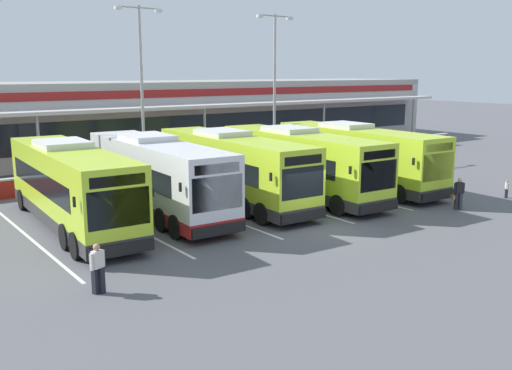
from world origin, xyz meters
name	(u,v)px	position (x,y,z in m)	size (l,w,h in m)	color
ground_plane	(313,229)	(0.00, 0.00, 0.00)	(200.00, 200.00, 0.00)	#56565B
terminal_building	(90,120)	(0.00, 26.91, 3.01)	(70.00, 13.00, 6.00)	#B7B7B2
red_barrier_wall	(162,171)	(0.00, 14.50, 0.56)	(60.00, 0.40, 1.10)	maroon
coach_bus_leftmost	(71,187)	(-8.40, 6.67, 1.79)	(3.37, 12.26, 3.78)	#B7DB2D
coach_bus_left_centre	(156,177)	(-4.20, 6.76, 1.79)	(3.37, 12.26, 3.78)	silver
coach_bus_centre	(232,169)	(0.00, 6.40, 1.79)	(3.37, 12.26, 3.78)	#B7DB2D
coach_bus_right_centre	(299,164)	(3.95, 5.57, 1.79)	(3.37, 12.26, 3.78)	#B7DB2D
coach_bus_rightmost	(356,157)	(8.35, 5.49, 1.79)	(3.37, 12.26, 3.78)	#B7DB2D
bay_stripe_far_west	(29,238)	(-10.50, 6.00, 0.00)	(0.14, 13.00, 0.01)	silver
bay_stripe_west	(124,222)	(-6.30, 6.00, 0.00)	(0.14, 13.00, 0.01)	silver
bay_stripe_mid_west	(202,209)	(-2.10, 6.00, 0.00)	(0.14, 13.00, 0.01)	silver
bay_stripe_centre	(268,198)	(2.10, 6.00, 0.00)	(0.14, 13.00, 0.01)	silver
bay_stripe_mid_east	(324,189)	(6.30, 6.00, 0.00)	(0.14, 13.00, 0.01)	silver
bay_stripe_east	(373,181)	(10.50, 6.00, 0.00)	(0.14, 13.00, 0.01)	silver
pedestrian_with_handbag	(459,193)	(8.28, -1.64, 0.86)	(0.62, 0.51, 1.62)	#33333D
pedestrian_in_dark_coat	(98,267)	(-10.42, -1.59, 0.87)	(0.53, 0.33, 1.62)	black
pedestrian_child	(507,188)	(12.74, -1.65, 0.54)	(0.26, 0.29, 1.00)	#33333D
lamp_post_centre	(141,80)	(0.00, 16.95, 6.29)	(3.24, 0.28, 11.00)	#9E9EA3
lamp_post_east	(275,79)	(10.44, 16.09, 6.29)	(3.24, 0.28, 11.00)	#9E9EA3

